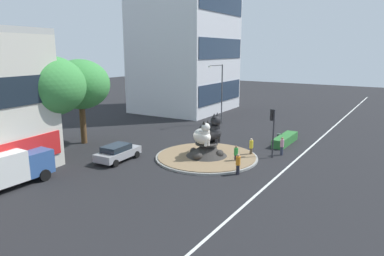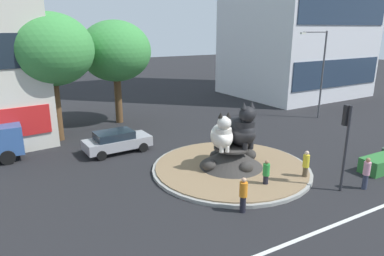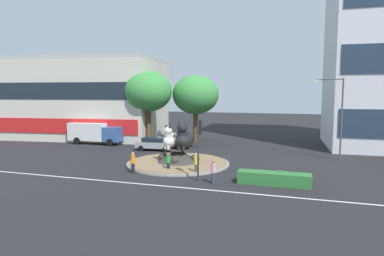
{
  "view_description": "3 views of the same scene",
  "coord_description": "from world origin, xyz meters",
  "px_view_note": "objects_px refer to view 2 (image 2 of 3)",
  "views": [
    {
      "loc": [
        -26.73,
        -15.58,
        9.77
      ],
      "look_at": [
        -1.17,
        0.85,
        2.98
      ],
      "focal_mm": 32.49,
      "sensor_mm": 36.0,
      "label": 1
    },
    {
      "loc": [
        -11.37,
        -15.57,
        8.21
      ],
      "look_at": [
        -1.55,
        2.03,
        2.32
      ],
      "focal_mm": 32.03,
      "sensor_mm": 36.0,
      "label": 2
    },
    {
      "loc": [
        10.39,
        -28.94,
        6.66
      ],
      "look_at": [
        1.04,
        0.97,
        3.32
      ],
      "focal_mm": 31.53,
      "sensor_mm": 36.0,
      "label": 3
    }
  ],
  "objects_px": {
    "pedestrian_orange_shirt": "(243,194)",
    "pedestrian_yellow_shirt": "(306,165)",
    "traffic_light_mast": "(346,132)",
    "pedestrian_pink_shirt": "(366,173)",
    "sedan_on_far_lane": "(117,141)",
    "cat_statue_black": "(242,129)",
    "broadleaf_tree_behind_island": "(115,51)",
    "cat_statue_white": "(222,135)",
    "second_tree_near_tower": "(50,50)",
    "pedestrian_green_shirt": "(266,174)",
    "streetlight_arm": "(320,69)"
  },
  "relations": [
    {
      "from": "second_tree_near_tower",
      "to": "pedestrian_orange_shirt",
      "type": "relative_size",
      "value": 5.41
    },
    {
      "from": "cat_statue_black",
      "to": "broadleaf_tree_behind_island",
      "type": "relative_size",
      "value": 0.31
    },
    {
      "from": "pedestrian_pink_shirt",
      "to": "pedestrian_green_shirt",
      "type": "bearing_deg",
      "value": -51.77
    },
    {
      "from": "pedestrian_green_shirt",
      "to": "sedan_on_far_lane",
      "type": "xyz_separation_m",
      "value": [
        -5.22,
        9.27,
        -0.03
      ]
    },
    {
      "from": "cat_statue_black",
      "to": "second_tree_near_tower",
      "type": "relative_size",
      "value": 0.3
    },
    {
      "from": "broadleaf_tree_behind_island",
      "to": "sedan_on_far_lane",
      "type": "bearing_deg",
      "value": -108.79
    },
    {
      "from": "pedestrian_yellow_shirt",
      "to": "pedestrian_green_shirt",
      "type": "bearing_deg",
      "value": -164.75
    },
    {
      "from": "traffic_light_mast",
      "to": "broadleaf_tree_behind_island",
      "type": "relative_size",
      "value": 0.51
    },
    {
      "from": "pedestrian_green_shirt",
      "to": "pedestrian_pink_shirt",
      "type": "bearing_deg",
      "value": 60.08
    },
    {
      "from": "traffic_light_mast",
      "to": "streetlight_arm",
      "type": "xyz_separation_m",
      "value": [
        10.77,
        11.21,
        1.47
      ]
    },
    {
      "from": "pedestrian_green_shirt",
      "to": "pedestrian_yellow_shirt",
      "type": "bearing_deg",
      "value": 82.53
    },
    {
      "from": "pedestrian_orange_shirt",
      "to": "broadleaf_tree_behind_island",
      "type": "bearing_deg",
      "value": -79.56
    },
    {
      "from": "broadleaf_tree_behind_island",
      "to": "sedan_on_far_lane",
      "type": "relative_size",
      "value": 1.95
    },
    {
      "from": "sedan_on_far_lane",
      "to": "streetlight_arm",
      "type": "bearing_deg",
      "value": -4.15
    },
    {
      "from": "traffic_light_mast",
      "to": "pedestrian_pink_shirt",
      "type": "distance_m",
      "value": 2.67
    },
    {
      "from": "cat_statue_black",
      "to": "broadleaf_tree_behind_island",
      "type": "bearing_deg",
      "value": -163.7
    },
    {
      "from": "pedestrian_orange_shirt",
      "to": "pedestrian_yellow_shirt",
      "type": "distance_m",
      "value": 5.23
    },
    {
      "from": "streetlight_arm",
      "to": "pedestrian_pink_shirt",
      "type": "distance_m",
      "value": 15.6
    },
    {
      "from": "second_tree_near_tower",
      "to": "pedestrian_pink_shirt",
      "type": "relative_size",
      "value": 5.33
    },
    {
      "from": "cat_statue_white",
      "to": "pedestrian_yellow_shirt",
      "type": "xyz_separation_m",
      "value": [
        3.39,
        -3.29,
        -1.36
      ]
    },
    {
      "from": "cat_statue_white",
      "to": "cat_statue_black",
      "type": "xyz_separation_m",
      "value": [
        1.32,
        -0.09,
        0.18
      ]
    },
    {
      "from": "pedestrian_orange_shirt",
      "to": "pedestrian_pink_shirt",
      "type": "bearing_deg",
      "value": -179.6
    },
    {
      "from": "cat_statue_white",
      "to": "traffic_light_mast",
      "type": "distance_m",
      "value": 6.53
    },
    {
      "from": "traffic_light_mast",
      "to": "pedestrian_pink_shirt",
      "type": "bearing_deg",
      "value": -106.14
    },
    {
      "from": "sedan_on_far_lane",
      "to": "second_tree_near_tower",
      "type": "bearing_deg",
      "value": 118.52
    },
    {
      "from": "cat_statue_white",
      "to": "streetlight_arm",
      "type": "height_order",
      "value": "streetlight_arm"
    },
    {
      "from": "pedestrian_orange_shirt",
      "to": "pedestrian_yellow_shirt",
      "type": "height_order",
      "value": "pedestrian_yellow_shirt"
    },
    {
      "from": "traffic_light_mast",
      "to": "streetlight_arm",
      "type": "bearing_deg",
      "value": -35.28
    },
    {
      "from": "second_tree_near_tower",
      "to": "pedestrian_pink_shirt",
      "type": "height_order",
      "value": "second_tree_near_tower"
    },
    {
      "from": "sedan_on_far_lane",
      "to": "pedestrian_yellow_shirt",
      "type": "bearing_deg",
      "value": -54.88
    },
    {
      "from": "pedestrian_green_shirt",
      "to": "pedestrian_yellow_shirt",
      "type": "distance_m",
      "value": 2.57
    },
    {
      "from": "traffic_light_mast",
      "to": "broadleaf_tree_behind_island",
      "type": "bearing_deg",
      "value": 26.02
    },
    {
      "from": "cat_statue_white",
      "to": "cat_statue_black",
      "type": "height_order",
      "value": "cat_statue_black"
    },
    {
      "from": "broadleaf_tree_behind_island",
      "to": "second_tree_near_tower",
      "type": "distance_m",
      "value": 6.24
    },
    {
      "from": "broadleaf_tree_behind_island",
      "to": "pedestrian_yellow_shirt",
      "type": "height_order",
      "value": "broadleaf_tree_behind_island"
    },
    {
      "from": "broadleaf_tree_behind_island",
      "to": "second_tree_near_tower",
      "type": "xyz_separation_m",
      "value": [
        -5.56,
        -2.79,
        0.43
      ]
    },
    {
      "from": "pedestrian_green_shirt",
      "to": "sedan_on_far_lane",
      "type": "relative_size",
      "value": 0.35
    },
    {
      "from": "traffic_light_mast",
      "to": "sedan_on_far_lane",
      "type": "distance_m",
      "value": 14.35
    },
    {
      "from": "traffic_light_mast",
      "to": "streetlight_arm",
      "type": "height_order",
      "value": "streetlight_arm"
    },
    {
      "from": "sedan_on_far_lane",
      "to": "broadleaf_tree_behind_island",
      "type": "bearing_deg",
      "value": 67.4
    },
    {
      "from": "cat_statue_black",
      "to": "pedestrian_green_shirt",
      "type": "height_order",
      "value": "cat_statue_black"
    },
    {
      "from": "sedan_on_far_lane",
      "to": "pedestrian_pink_shirt",
      "type": "bearing_deg",
      "value": -54.49
    },
    {
      "from": "pedestrian_pink_shirt",
      "to": "sedan_on_far_lane",
      "type": "bearing_deg",
      "value": -72.2
    },
    {
      "from": "sedan_on_far_lane",
      "to": "pedestrian_orange_shirt",
      "type": "bearing_deg",
      "value": -79.91
    },
    {
      "from": "pedestrian_pink_shirt",
      "to": "cat_statue_black",
      "type": "bearing_deg",
      "value": -75.06
    },
    {
      "from": "broadleaf_tree_behind_island",
      "to": "pedestrian_pink_shirt",
      "type": "xyz_separation_m",
      "value": [
        7.19,
        -19.44,
        -5.37
      ]
    },
    {
      "from": "second_tree_near_tower",
      "to": "sedan_on_far_lane",
      "type": "height_order",
      "value": "second_tree_near_tower"
    },
    {
      "from": "traffic_light_mast",
      "to": "second_tree_near_tower",
      "type": "bearing_deg",
      "value": 44.14
    },
    {
      "from": "pedestrian_green_shirt",
      "to": "pedestrian_yellow_shirt",
      "type": "xyz_separation_m",
      "value": [
        2.54,
        -0.35,
        0.11
      ]
    },
    {
      "from": "pedestrian_pink_shirt",
      "to": "second_tree_near_tower",
      "type": "bearing_deg",
      "value": -74.07
    }
  ]
}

